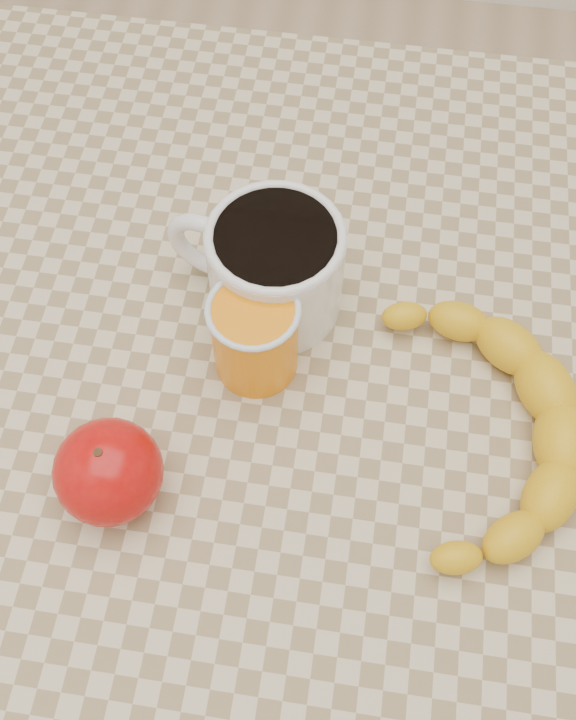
# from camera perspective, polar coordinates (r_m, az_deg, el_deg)

# --- Properties ---
(ground) EXTENTS (3.00, 3.00, 0.00)m
(ground) POSITION_cam_1_polar(r_m,az_deg,el_deg) (1.36, -0.00, -15.82)
(ground) COLOR tan
(ground) RESTS_ON ground
(table) EXTENTS (0.80, 0.80, 0.75)m
(table) POSITION_cam_1_polar(r_m,az_deg,el_deg) (0.73, -0.00, -4.02)
(table) COLOR #CAB78F
(table) RESTS_ON ground
(coffee_mug) EXTENTS (0.16, 0.13, 0.09)m
(coffee_mug) POSITION_cam_1_polar(r_m,az_deg,el_deg) (0.64, -1.12, 6.77)
(coffee_mug) COLOR white
(coffee_mug) RESTS_ON table
(orange_juice_glass) EXTENTS (0.07, 0.07, 0.08)m
(orange_juice_glass) POSITION_cam_1_polar(r_m,az_deg,el_deg) (0.62, -2.37, 1.74)
(orange_juice_glass) COLOR orange
(orange_juice_glass) RESTS_ON table
(apple) EXTENTS (0.10, 0.10, 0.07)m
(apple) POSITION_cam_1_polar(r_m,az_deg,el_deg) (0.59, -12.65, -7.75)
(apple) COLOR #A90509
(apple) RESTS_ON table
(banana) EXTENTS (0.23, 0.30, 0.04)m
(banana) POSITION_cam_1_polar(r_m,az_deg,el_deg) (0.62, 13.77, -4.67)
(banana) COLOR yellow
(banana) RESTS_ON table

